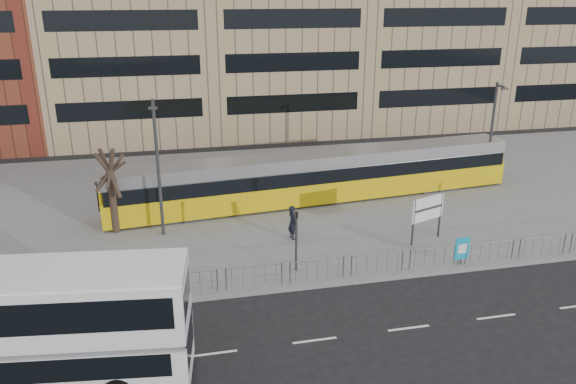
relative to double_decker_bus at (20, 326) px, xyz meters
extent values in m
plane|color=black|center=(12.47, 4.44, -2.44)|extent=(120.00, 120.00, 0.00)
cube|color=slate|center=(12.47, 16.44, -2.37)|extent=(64.00, 24.00, 0.15)
cube|color=gray|center=(12.47, 4.49, -2.37)|extent=(64.00, 0.25, 0.17)
cube|color=#9C7F64|center=(2.47, 38.44, 8.56)|extent=(14.00, 16.00, 22.00)
cube|color=#9C7F64|center=(16.47, 38.44, 9.56)|extent=(14.00, 16.00, 24.00)
cube|color=#9C7F64|center=(30.47, 38.44, 8.06)|extent=(14.00, 16.00, 21.00)
cube|color=#9C7F64|center=(44.47, 38.44, 9.06)|extent=(14.00, 16.00, 23.00)
cylinder|color=gray|center=(14.47, 4.94, -1.24)|extent=(32.00, 0.05, 0.05)
cylinder|color=gray|center=(14.47, 4.94, -1.74)|extent=(32.00, 0.04, 0.04)
cylinder|color=gray|center=(-1.53, 4.94, -1.74)|extent=(0.07, 0.07, 1.10)
cube|color=white|center=(13.47, 0.44, -2.44)|extent=(62.00, 0.12, 0.01)
cube|color=white|center=(0.00, 0.00, -1.36)|extent=(11.52, 4.01, 1.74)
cube|color=white|center=(0.00, 0.00, 0.79)|extent=(11.52, 4.01, 2.15)
cube|color=white|center=(0.00, 0.00, 1.92)|extent=(11.51, 3.91, 0.31)
cube|color=black|center=(0.51, -0.06, -0.95)|extent=(9.49, 3.79, 0.87)
cube|color=black|center=(0.00, 0.00, 1.00)|extent=(10.92, 3.97, 1.13)
cylinder|color=black|center=(3.42, 0.89, -1.93)|extent=(1.06, 0.43, 1.03)
cube|color=gold|center=(14.59, 15.32, -1.38)|extent=(26.98, 5.23, 1.53)
cube|color=black|center=(14.59, 15.32, -0.32)|extent=(26.60, 5.23, 0.86)
cube|color=#9E9EA3|center=(14.59, 15.32, 0.49)|extent=(26.96, 5.03, 0.77)
cube|color=gold|center=(27.38, 16.62, -0.76)|extent=(1.36, 2.27, 2.49)
cube|color=gold|center=(1.80, 14.03, -0.76)|extent=(1.36, 2.27, 2.49)
cylinder|color=#2D2D30|center=(14.59, 15.32, -0.66)|extent=(2.51, 2.51, 2.88)
cube|color=#2D2D30|center=(23.18, 16.19, -2.05)|extent=(3.11, 2.69, 0.48)
cube|color=#2D2D30|center=(6.00, 14.45, -2.05)|extent=(3.11, 2.69, 0.48)
cylinder|color=#2D2D30|center=(17.79, 7.60, -1.01)|extent=(0.11, 0.11, 2.57)
cylinder|color=#2D2D30|center=(19.67, 8.30, -1.01)|extent=(0.11, 0.11, 2.57)
cube|color=white|center=(18.73, 7.95, -0.39)|extent=(2.13, 0.85, 1.34)
cylinder|color=#2D2D30|center=(19.22, 4.94, -1.90)|extent=(0.06, 0.06, 0.78)
cube|color=#0D98C7|center=(19.22, 4.94, -1.41)|extent=(0.78, 0.11, 1.17)
cube|color=white|center=(19.22, 4.90, -1.41)|extent=(0.49, 0.04, 0.49)
imported|color=black|center=(11.68, 9.77, -1.32)|extent=(0.60, 0.79, 1.94)
cylinder|color=#2D2D30|center=(11.02, 6.09, -0.79)|extent=(0.12, 0.12, 3.00)
imported|color=#2D2D30|center=(11.02, 6.09, 0.31)|extent=(0.20, 0.23, 1.00)
cylinder|color=#2D2D30|center=(4.71, 11.87, 1.53)|extent=(0.18, 0.18, 7.65)
cylinder|color=#2D2D30|center=(4.71, 11.47, 5.16)|extent=(0.14, 0.90, 0.14)
cube|color=#2D2D30|center=(4.71, 11.02, 5.06)|extent=(0.45, 0.20, 0.12)
cylinder|color=#2D2D30|center=(26.81, 15.49, 1.33)|extent=(0.18, 0.18, 7.24)
cylinder|color=#2D2D30|center=(26.81, 15.09, 4.75)|extent=(0.14, 0.90, 0.14)
cube|color=#2D2D30|center=(26.81, 14.64, 4.65)|extent=(0.45, 0.20, 0.12)
cylinder|color=#31221B|center=(2.08, 12.85, -0.44)|extent=(0.44, 0.44, 3.70)
camera|label=1|loc=(5.38, -17.84, 10.69)|focal=35.00mm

